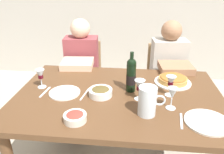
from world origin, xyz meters
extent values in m
cube|color=brown|center=(0.00, 0.00, 0.74)|extent=(1.50, 1.00, 0.04)
cylinder|color=brown|center=(-0.67, 0.42, 0.36)|extent=(0.07, 0.07, 0.72)
cylinder|color=brown|center=(0.67, 0.42, 0.36)|extent=(0.07, 0.07, 0.72)
cylinder|color=black|center=(0.09, 0.07, 0.86)|extent=(0.07, 0.07, 0.21)
sphere|color=black|center=(0.09, 0.07, 0.98)|extent=(0.07, 0.07, 0.07)
cylinder|color=black|center=(0.09, 0.07, 1.03)|extent=(0.03, 0.03, 0.07)
cylinder|color=black|center=(0.09, 0.07, 0.85)|extent=(0.07, 0.07, 0.07)
cylinder|color=silver|center=(0.19, -0.23, 0.85)|extent=(0.11, 0.11, 0.19)
cylinder|color=silver|center=(0.19, -0.23, 0.82)|extent=(0.10, 0.10, 0.11)
torus|color=silver|center=(0.27, -0.23, 0.86)|extent=(0.07, 0.01, 0.07)
cylinder|color=white|center=(0.42, 0.24, 0.77)|extent=(0.29, 0.29, 0.01)
cylinder|color=#C18E47|center=(0.42, 0.24, 0.79)|extent=(0.23, 0.23, 0.03)
ellipsoid|color=#9E6028|center=(0.42, 0.24, 0.81)|extent=(0.20, 0.20, 0.02)
cylinder|color=silver|center=(-0.23, -0.35, 0.78)|extent=(0.14, 0.14, 0.05)
ellipsoid|color=#B2382D|center=(-0.23, -0.35, 0.80)|extent=(0.11, 0.11, 0.03)
cylinder|color=white|center=(-0.13, -0.03, 0.79)|extent=(0.17, 0.17, 0.05)
ellipsoid|color=brown|center=(-0.13, -0.03, 0.80)|extent=(0.14, 0.14, 0.04)
cylinder|color=silver|center=(0.35, -0.15, 0.76)|extent=(0.06, 0.06, 0.00)
cylinder|color=silver|center=(0.35, -0.15, 0.80)|extent=(0.01, 0.01, 0.07)
cone|color=silver|center=(0.35, -0.15, 0.87)|extent=(0.06, 0.06, 0.07)
cylinder|color=silver|center=(0.15, -0.05, 0.76)|extent=(0.06, 0.06, 0.00)
cylinder|color=silver|center=(0.15, -0.05, 0.80)|extent=(0.01, 0.01, 0.07)
cone|color=silver|center=(0.15, -0.05, 0.87)|extent=(0.07, 0.07, 0.08)
cylinder|color=#470A14|center=(0.15, -0.05, 0.85)|extent=(0.04, 0.04, 0.03)
cylinder|color=silver|center=(0.37, 0.03, 0.76)|extent=(0.06, 0.06, 0.00)
cylinder|color=silver|center=(0.37, 0.03, 0.80)|extent=(0.01, 0.01, 0.08)
cone|color=silver|center=(0.37, 0.03, 0.88)|extent=(0.07, 0.07, 0.07)
cylinder|color=#470A14|center=(0.37, 0.03, 0.86)|extent=(0.04, 0.04, 0.02)
cylinder|color=silver|center=(-0.60, 0.05, 0.76)|extent=(0.06, 0.06, 0.00)
cylinder|color=silver|center=(-0.60, 0.05, 0.80)|extent=(0.01, 0.01, 0.07)
cone|color=silver|center=(-0.60, 0.05, 0.87)|extent=(0.07, 0.07, 0.07)
cylinder|color=#470A14|center=(-0.60, 0.05, 0.85)|extent=(0.04, 0.04, 0.03)
cylinder|color=white|center=(-0.39, -0.02, 0.77)|extent=(0.23, 0.23, 0.01)
cylinder|color=silver|center=(0.55, -0.29, 0.77)|extent=(0.27, 0.27, 0.01)
cube|color=silver|center=(-0.54, -0.02, 0.76)|extent=(0.03, 0.16, 0.00)
cube|color=silver|center=(-0.24, -0.02, 0.76)|extent=(0.04, 0.18, 0.00)
cube|color=silver|center=(0.40, -0.29, 0.76)|extent=(0.03, 0.16, 0.00)
cube|color=#9E7A51|center=(-0.45, 0.81, 0.46)|extent=(0.43, 0.43, 0.02)
cube|color=#9E7A51|center=(-0.47, 1.00, 0.67)|extent=(0.36, 0.06, 0.40)
cylinder|color=#9E7A51|center=(-0.61, 0.63, 0.23)|extent=(0.04, 0.04, 0.45)
cylinder|color=#9E7A51|center=(-0.27, 0.66, 0.23)|extent=(0.04, 0.04, 0.45)
cylinder|color=#9E7A51|center=(-0.63, 0.97, 0.23)|extent=(0.04, 0.04, 0.45)
cylinder|color=#9E7A51|center=(-0.29, 1.00, 0.23)|extent=(0.04, 0.04, 0.45)
cube|color=#8E3D42|center=(-0.45, 0.77, 0.72)|extent=(0.36, 0.23, 0.50)
sphere|color=beige|center=(-0.45, 0.77, 1.06)|extent=(0.20, 0.20, 0.20)
cube|color=#33333D|center=(-0.43, 0.58, 0.47)|extent=(0.34, 0.40, 0.14)
cube|color=#33333D|center=(-0.42, 0.43, 0.20)|extent=(0.28, 0.14, 0.40)
cube|color=beige|center=(-0.43, 0.49, 0.79)|extent=(0.31, 0.26, 0.06)
cube|color=#9E7A51|center=(0.45, 0.81, 0.46)|extent=(0.44, 0.44, 0.02)
cube|color=#9E7A51|center=(0.43, 1.00, 0.67)|extent=(0.36, 0.07, 0.40)
cylinder|color=#9E7A51|center=(0.30, 0.63, 0.23)|extent=(0.04, 0.04, 0.45)
cylinder|color=#9E7A51|center=(0.64, 0.66, 0.23)|extent=(0.04, 0.04, 0.45)
cylinder|color=#9E7A51|center=(0.26, 0.96, 0.23)|extent=(0.04, 0.04, 0.45)
cylinder|color=#9E7A51|center=(0.60, 1.00, 0.23)|extent=(0.04, 0.04, 0.45)
cube|color=#B7B2A8|center=(0.45, 0.77, 0.72)|extent=(0.36, 0.23, 0.50)
sphere|color=#9E7051|center=(0.45, 0.77, 1.06)|extent=(0.20, 0.20, 0.20)
cube|color=#33333D|center=(0.47, 0.58, 0.47)|extent=(0.34, 0.41, 0.14)
cube|color=#33333D|center=(0.48, 0.43, 0.20)|extent=(0.28, 0.15, 0.40)
cube|color=#9E7051|center=(0.48, 0.49, 0.79)|extent=(0.31, 0.27, 0.06)
camera|label=1|loc=(0.10, -1.42, 1.56)|focal=35.94mm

